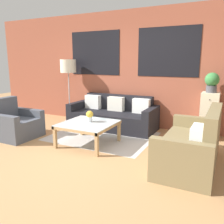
% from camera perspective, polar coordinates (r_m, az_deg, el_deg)
% --- Properties ---
extents(ground_plane, '(16.00, 16.00, 0.00)m').
position_cam_1_polar(ground_plane, '(4.15, -9.38, -10.70)').
color(ground_plane, '#AD7F51').
extents(wall_back_brick, '(8.40, 0.09, 2.80)m').
position_cam_1_polar(wall_back_brick, '(5.97, 4.15, 10.28)').
color(wall_back_brick, brown).
rests_on(wall_back_brick, ground_plane).
extents(rug, '(2.15, 1.65, 0.00)m').
position_cam_1_polar(rug, '(5.18, -2.32, -5.83)').
color(rug, '#BCB7B2').
rests_on(rug, ground_plane).
extents(couch_dark, '(2.09, 0.88, 0.78)m').
position_cam_1_polar(couch_dark, '(5.76, 0.31, -1.05)').
color(couch_dark, black).
rests_on(couch_dark, ground_plane).
extents(settee_vintage, '(0.80, 1.61, 0.92)m').
position_cam_1_polar(settee_vintage, '(3.87, 18.77, -7.95)').
color(settee_vintage, olive).
rests_on(settee_vintage, ground_plane).
extents(armchair_corner, '(0.80, 0.83, 0.84)m').
position_cam_1_polar(armchair_corner, '(5.44, -22.12, -2.83)').
color(armchair_corner, '#474C56').
rests_on(armchair_corner, ground_plane).
extents(coffee_table, '(0.97, 0.97, 0.44)m').
position_cam_1_polar(coffee_table, '(4.60, -5.76, -3.31)').
color(coffee_table, silver).
rests_on(coffee_table, ground_plane).
extents(floor_lamp, '(0.41, 0.41, 1.64)m').
position_cam_1_polar(floor_lamp, '(6.41, -10.49, 10.35)').
color(floor_lamp, '#B2B2B7').
rests_on(floor_lamp, ground_plane).
extents(drawer_cabinet, '(0.35, 0.42, 0.97)m').
position_cam_1_polar(drawer_cabinet, '(5.36, 22.30, -0.78)').
color(drawer_cabinet, beige).
rests_on(drawer_cabinet, ground_plane).
extents(potted_plant, '(0.28, 0.28, 0.41)m').
position_cam_1_polar(potted_plant, '(5.26, 22.91, 6.75)').
color(potted_plant, '#47474C').
rests_on(potted_plant, drawer_cabinet).
extents(flower_vase, '(0.14, 0.14, 0.22)m').
position_cam_1_polar(flower_vase, '(4.62, -5.39, -0.86)').
color(flower_vase, silver).
rests_on(flower_vase, coffee_table).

